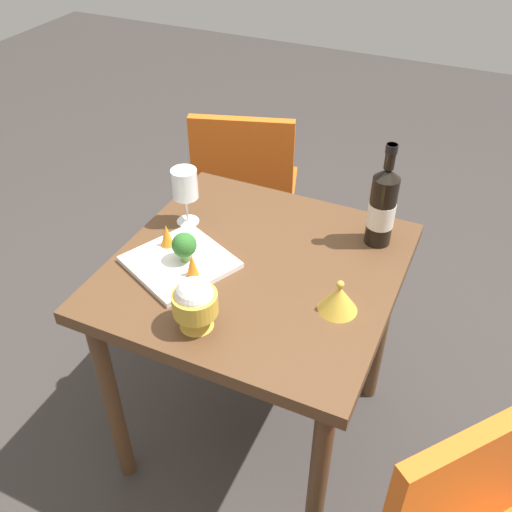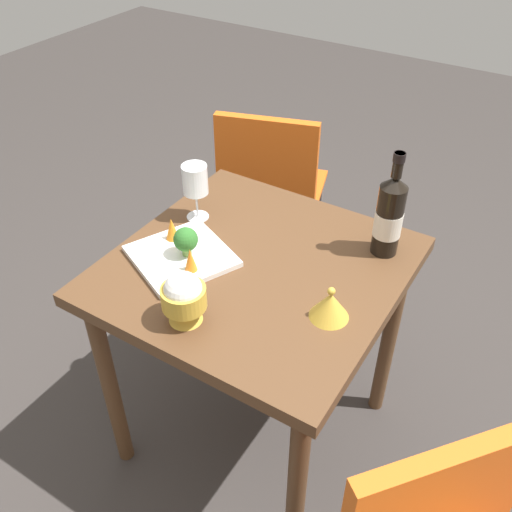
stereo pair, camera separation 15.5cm
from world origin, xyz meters
TOP-DOWN VIEW (x-y plane):
  - ground_plane at (0.00, 0.00)m, footprint 8.00×8.00m
  - dining_table at (0.00, 0.00)m, footprint 0.77×0.77m
  - chair_by_wall at (0.38, -0.72)m, footprint 0.50×0.50m
  - wine_bottle at (-0.27, -0.24)m, footprint 0.08×0.08m
  - wine_glass at (0.27, -0.10)m, footprint 0.08×0.08m
  - rice_bowl at (0.03, 0.27)m, footprint 0.11×0.11m
  - rice_bowl_lid at (-0.26, 0.08)m, footprint 0.10×0.10m
  - serving_plate at (0.19, 0.09)m, footprint 0.33×0.33m
  - broccoli_floret at (0.18, 0.08)m, footprint 0.07×0.07m
  - carrot_garnish_left at (0.13, 0.13)m, footprint 0.03×0.03m
  - carrot_garnish_right at (0.26, 0.04)m, footprint 0.04×0.04m

SIDE VIEW (x-z plane):
  - ground_plane at x=0.00m, z-range 0.00..0.00m
  - chair_by_wall at x=0.38m, z-range 0.10..0.95m
  - dining_table at x=0.00m, z-range 0.27..1.03m
  - serving_plate at x=0.19m, z-range 0.76..0.77m
  - rice_bowl_lid at x=-0.26m, z-range 0.75..0.84m
  - carrot_garnish_right at x=0.26m, z-range 0.77..0.84m
  - carrot_garnish_left at x=0.13m, z-range 0.77..0.84m
  - broccoli_floret at x=0.18m, z-range 0.78..0.86m
  - rice_bowl at x=0.03m, z-range 0.76..0.90m
  - wine_bottle at x=-0.27m, z-range 0.72..1.03m
  - wine_glass at x=0.27m, z-range 0.80..0.97m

